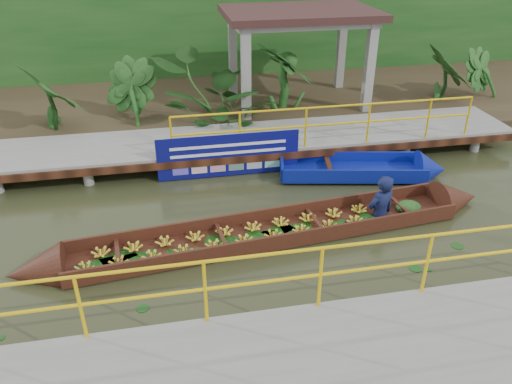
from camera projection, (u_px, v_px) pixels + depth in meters
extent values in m
plane|color=#2A2F17|center=(232.00, 233.00, 9.95)|extent=(80.00, 80.00, 0.00)
cube|color=#34271A|center=(198.00, 102.00, 16.28)|extent=(30.00, 8.00, 0.45)
cube|color=gray|center=(211.00, 142.00, 12.72)|extent=(16.00, 2.00, 0.15)
cube|color=black|center=(216.00, 161.00, 11.90)|extent=(16.00, 0.12, 0.18)
cylinder|color=yellow|center=(329.00, 107.00, 11.84)|extent=(7.50, 0.05, 0.05)
cylinder|color=yellow|center=(328.00, 124.00, 12.06)|extent=(7.50, 0.05, 0.05)
cylinder|color=yellow|center=(327.00, 126.00, 12.08)|extent=(0.05, 0.05, 1.00)
cylinder|color=gray|center=(43.00, 179.00, 11.49)|extent=(0.24, 0.24, 0.55)
cylinder|color=gray|center=(54.00, 151.00, 12.87)|extent=(0.24, 0.24, 0.55)
cylinder|color=gray|center=(132.00, 172.00, 11.83)|extent=(0.24, 0.24, 0.55)
cylinder|color=gray|center=(133.00, 145.00, 13.20)|extent=(0.24, 0.24, 0.55)
cylinder|color=gray|center=(215.00, 165.00, 12.16)|extent=(0.24, 0.24, 0.55)
cylinder|color=gray|center=(208.00, 140.00, 13.54)|extent=(0.24, 0.24, 0.55)
cylinder|color=gray|center=(295.00, 158.00, 12.50)|extent=(0.24, 0.24, 0.55)
cylinder|color=gray|center=(280.00, 134.00, 13.87)|extent=(0.24, 0.24, 0.55)
cylinder|color=gray|center=(370.00, 152.00, 12.83)|extent=(0.24, 0.24, 0.55)
cylinder|color=gray|center=(348.00, 129.00, 14.21)|extent=(0.24, 0.24, 0.55)
cylinder|color=gray|center=(441.00, 146.00, 13.17)|extent=(0.24, 0.24, 0.55)
cylinder|color=gray|center=(413.00, 124.00, 14.54)|extent=(0.24, 0.24, 0.55)
cylinder|color=gray|center=(215.00, 165.00, 12.16)|extent=(0.24, 0.24, 0.55)
cube|color=gray|center=(358.00, 384.00, 6.37)|extent=(18.00, 2.40, 0.70)
cylinder|color=yellow|center=(337.00, 246.00, 6.70)|extent=(10.00, 0.05, 0.05)
cylinder|color=yellow|center=(334.00, 273.00, 6.92)|extent=(10.00, 0.05, 0.05)
cylinder|color=yellow|center=(334.00, 276.00, 6.94)|extent=(0.05, 0.05, 1.00)
cube|color=gray|center=(246.00, 79.00, 13.76)|extent=(0.25, 0.25, 2.80)
cube|color=gray|center=(369.00, 72.00, 14.36)|extent=(0.25, 0.25, 2.80)
cube|color=gray|center=(233.00, 58.00, 15.82)|extent=(0.25, 0.25, 2.80)
cube|color=gray|center=(341.00, 53.00, 16.42)|extent=(0.25, 0.25, 2.80)
cube|color=gray|center=(299.00, 20.00, 14.46)|extent=(4.00, 2.60, 0.12)
cube|color=#361D1B|center=(300.00, 13.00, 14.36)|extent=(4.40, 3.00, 0.20)
cube|color=#154416|center=(188.00, 31.00, 17.57)|extent=(30.00, 0.80, 4.00)
cube|color=#33190E|center=(270.00, 235.00, 9.79)|extent=(7.78, 1.78, 0.06)
cube|color=#33190E|center=(262.00, 217.00, 10.13)|extent=(7.69, 0.88, 0.33)
cube|color=#33190E|center=(278.00, 243.00, 9.32)|extent=(7.69, 0.88, 0.33)
cone|color=#33190E|center=(35.00, 272.00, 8.65)|extent=(1.06, 1.02, 0.93)
cone|color=#33190E|center=(457.00, 199.00, 10.86)|extent=(1.06, 1.02, 0.93)
ellipsoid|color=#154416|center=(408.00, 207.00, 10.54)|extent=(0.58, 0.48, 0.25)
imported|color=#11173E|center=(385.00, 176.00, 9.96)|extent=(0.75, 0.59, 1.80)
cube|color=navy|center=(351.00, 172.00, 12.07)|extent=(3.52, 1.66, 0.11)
cube|color=navy|center=(349.00, 158.00, 12.45)|extent=(3.33, 0.73, 0.34)
cube|color=navy|center=(356.00, 177.00, 11.56)|extent=(3.33, 0.73, 0.34)
cube|color=navy|center=(282.00, 167.00, 12.01)|extent=(0.27, 1.01, 0.34)
cone|color=navy|center=(431.00, 170.00, 12.03)|extent=(0.85, 1.06, 0.95)
cube|color=black|center=(329.00, 165.00, 11.99)|extent=(0.31, 1.02, 0.06)
cube|color=#0C0E62|center=(229.00, 155.00, 11.87)|extent=(3.40, 0.03, 1.06)
cube|color=white|center=(229.00, 145.00, 11.72)|extent=(2.76, 0.01, 0.07)
cube|color=white|center=(229.00, 153.00, 11.82)|extent=(2.76, 0.01, 0.07)
imported|color=#154416|center=(52.00, 100.00, 13.22)|extent=(1.29, 1.29, 1.61)
imported|color=#154416|center=(129.00, 96.00, 13.56)|extent=(1.29, 1.29, 1.61)
imported|color=#154416|center=(220.00, 90.00, 13.98)|extent=(1.29, 1.29, 1.61)
imported|color=#154416|center=(289.00, 86.00, 14.31)|extent=(1.29, 1.29, 1.61)
imported|color=#154416|center=(449.00, 77.00, 15.15)|extent=(1.29, 1.29, 1.61)
imported|color=#154416|center=(493.00, 74.00, 15.40)|extent=(1.29, 1.29, 1.61)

